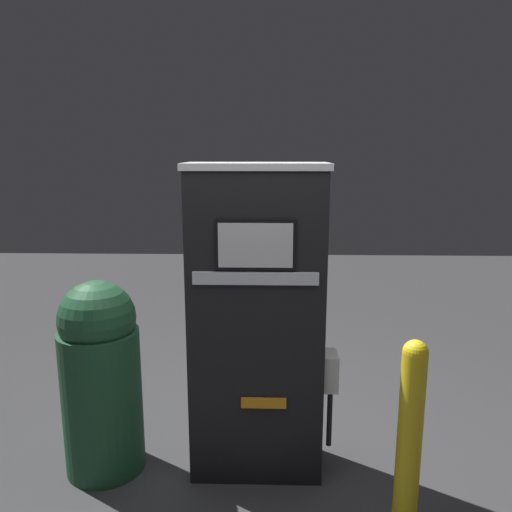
% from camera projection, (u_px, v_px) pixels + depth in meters
% --- Properties ---
extents(ground_plane, '(14.00, 14.00, 0.00)m').
position_uv_depth(ground_plane, '(256.00, 485.00, 3.07)').
color(ground_plane, '#38383A').
extents(gas_pump, '(0.91, 0.44, 1.95)m').
position_uv_depth(gas_pump, '(257.00, 323.00, 3.07)').
color(gas_pump, black).
rests_on(gas_pump, ground_plane).
extents(safety_bollard, '(0.13, 0.13, 1.11)m').
position_uv_depth(safety_bollard, '(409.00, 438.00, 2.55)').
color(safety_bollard, yellow).
rests_on(safety_bollard, ground_plane).
extents(trash_bin, '(0.50, 0.50, 1.25)m').
position_uv_depth(trash_bin, '(101.00, 376.00, 3.12)').
color(trash_bin, '#1E4C2D').
rests_on(trash_bin, ground_plane).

